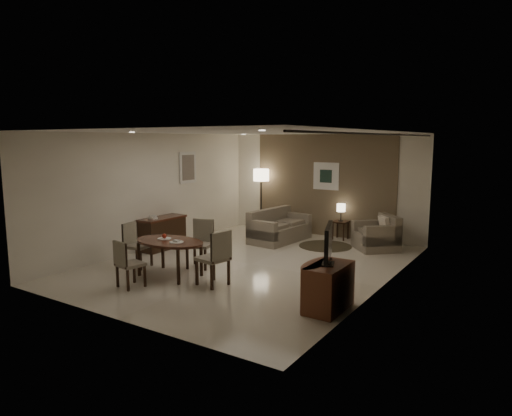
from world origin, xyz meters
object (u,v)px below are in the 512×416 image
Objects in this scene: sofa at (280,226)px; armchair at (376,233)px; console_desk at (163,233)px; chair_far at (200,244)px; tv_cabinet at (329,287)px; floor_lamp at (261,200)px; chair_left at (138,245)px; chair_right at (213,258)px; dining_table at (170,258)px; side_table at (340,230)px; chair_near at (131,264)px.

armchair is (2.34, 0.42, 0.01)m from sofa.
console_desk is 1.32× the size of armchair.
chair_far is (1.76, -0.76, 0.10)m from console_desk.
tv_cabinet is at bearing -17.05° from console_desk.
sofa reaches higher than console_desk.
sofa is 1.60m from floor_lamp.
console_desk is 1.59m from chair_left.
chair_right is 3.80m from sofa.
dining_table is at bearing -115.16° from chair_far.
floor_lamp is (0.02, 4.61, 0.42)m from chair_left.
console_desk is at bearing 144.66° from sofa.
floor_lamp reaches higher than armchair.
armchair is at bearing 58.03° from dining_table.
floor_lamp is at bearing 86.93° from chair_far.
dining_table is 4.98m from side_table.
dining_table is 1.52× the size of chair_far.
floor_lamp is (0.73, 3.19, 0.49)m from console_desk.
chair_right is 0.57× the size of floor_lamp.
chair_left is at bearing -90.25° from floor_lamp.
armchair is at bearing -28.56° from side_table.
sofa is 1.60m from side_table.
sofa is (0.15, 2.97, -0.08)m from chair_far.
tv_cabinet is at bearing -101.58° from chair_left.
chair_near is at bearing -179.02° from sofa.
dining_table is (1.66, -1.51, -0.04)m from console_desk.
side_table is (3.12, 3.25, -0.14)m from console_desk.
chair_far is 0.56× the size of sofa.
side_table is at bearing -174.99° from chair_right.
side_table is (-1.13, 0.61, -0.17)m from armchair.
chair_right is (1.97, -0.09, 0.05)m from chair_left.
tv_cabinet is at bearing -33.24° from armchair.
dining_table is at bearing -78.82° from floor_lamp.
sofa is at bearing 69.48° from chair_far.
floor_lamp is at bearing -10.70° from chair_left.
floor_lamp is at bearing -140.98° from armchair.
side_table is (1.21, 1.03, -0.16)m from sofa.
chair_far reaches higher than tv_cabinet.
chair_left is at bearing 167.20° from sofa.
armchair is at bearing 98.82° from tv_cabinet.
floor_lamp reaches higher than chair_near.
side_table is at bearing 110.42° from tv_cabinet.
chair_right is at bearing -0.04° from dining_table.
side_table is (1.57, 5.62, -0.18)m from chair_near.
console_desk is at bearing -133.84° from side_table.
sofa is (-2.98, 3.72, 0.05)m from tv_cabinet.
sofa is at bearing 128.74° from tv_cabinet.
floor_lamp is at bearing -147.19° from chair_right.
floor_lamp reaches higher than chair_left.
chair_far reaches higher than chair_left.
dining_table is at bearing -79.76° from chair_right.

